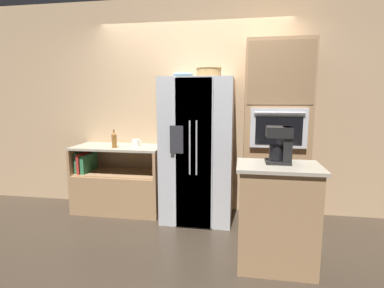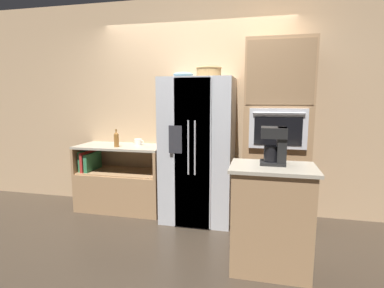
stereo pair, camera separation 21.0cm
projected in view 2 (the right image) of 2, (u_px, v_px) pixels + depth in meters
The scene contains 11 objects.
ground_plane at pixel (189, 217), 3.86m from camera, with size 20.00×20.00×0.00m, color #382D23.
wall_back at pixel (196, 107), 4.02m from camera, with size 12.00×0.06×2.80m.
counter_left at pixel (121, 186), 4.10m from camera, with size 1.17×0.56×0.89m.
refrigerator at pixel (198, 150), 3.71m from camera, with size 0.85×0.73×1.76m.
wall_oven at pixel (276, 136), 3.51m from camera, with size 0.73×0.69×2.15m.
island_counter at pixel (271, 218), 2.64m from camera, with size 0.73×0.51×0.94m.
wicker_basket at pixel (209, 72), 3.46m from camera, with size 0.30×0.30×0.11m.
fruit_bowl at pixel (183, 75), 3.57m from camera, with size 0.24×0.24×0.07m.
bottle_tall at pixel (116, 139), 3.88m from camera, with size 0.06×0.06×0.23m.
mug at pixel (138, 142), 4.03m from camera, with size 0.13×0.10×0.09m.
coffee_maker at pixel (276, 144), 2.60m from camera, with size 0.22×0.21×0.33m.
Camera 2 is at (0.86, -3.56, 1.53)m, focal length 28.00 mm.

